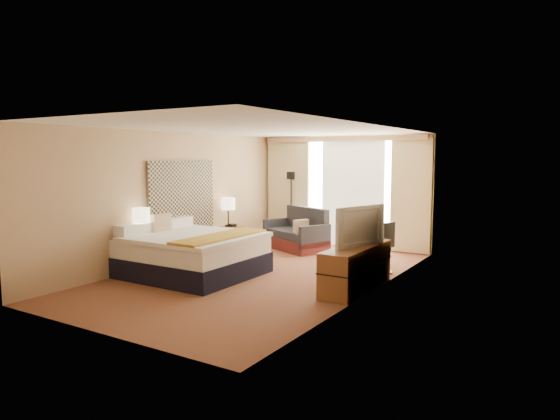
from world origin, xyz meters
The scene contains 21 objects.
floor centered at (0.00, 0.00, 0.00)m, with size 4.20×7.00×0.02m, color #5C1D1A.
ceiling centered at (0.00, 0.00, 2.60)m, with size 4.20×7.00×0.02m, color white.
wall_back centered at (0.00, 3.50, 1.30)m, with size 4.20×0.02×2.60m, color tan.
wall_front centered at (0.00, -3.50, 1.30)m, with size 4.20×0.02×2.60m, color tan.
wall_left centered at (-2.10, 0.00, 1.30)m, with size 0.02×7.00×2.60m, color tan.
wall_right centered at (2.10, 0.00, 1.30)m, with size 0.02×7.00×2.60m, color tan.
headboard centered at (-2.06, 0.20, 1.28)m, with size 0.06×1.85×1.50m, color black.
nightstand_left centered at (-1.87, -1.05, 0.28)m, with size 0.45×0.52×0.55m, color brown.
nightstand_right centered at (-1.87, 1.45, 0.28)m, with size 0.45×0.52×0.55m, color brown.
media_dresser centered at (1.83, 0.00, 0.35)m, with size 0.50×1.80×0.70m, color brown.
window centered at (0.25, 3.47, 1.32)m, with size 2.30×0.02×2.30m, color white.
curtains centered at (0.00, 3.39, 1.41)m, with size 4.12×0.19×2.56m.
bed centered at (-1.06, -0.65, 0.39)m, with size 2.17×1.99×1.06m.
loveseat centered at (-0.68, 2.49, 0.31)m, with size 1.72×1.36×0.95m.
floor_lamp centered at (-1.33, 3.30, 1.23)m, with size 0.22×0.22×1.74m.
desk_chair centered at (1.80, 1.25, 0.42)m, with size 0.46×0.46×0.94m.
lamp_left centered at (-1.91, -1.03, 1.05)m, with size 0.31×0.31×0.64m.
lamp_right centered at (-1.90, 1.51, 1.05)m, with size 0.31×0.31×0.65m.
tissue_box centered at (-1.75, -1.10, 0.60)m, with size 0.11×0.11×0.10m, color #829BC9.
telephone centered at (-1.82, 1.54, 0.58)m, with size 0.17×0.13×0.06m, color black.
television centered at (1.78, 0.04, 1.02)m, with size 1.12×0.15×0.64m, color black.
Camera 1 is at (4.91, -7.29, 2.12)m, focal length 32.00 mm.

